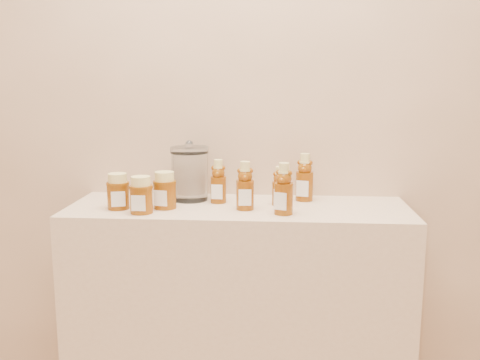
# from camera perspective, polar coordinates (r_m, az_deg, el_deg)

# --- Properties ---
(wall_back) EXTENTS (3.50, 0.02, 2.70)m
(wall_back) POSITION_cam_1_polar(r_m,az_deg,el_deg) (2.03, 0.26, 10.94)
(wall_back) COLOR tan
(wall_back) RESTS_ON ground
(display_table) EXTENTS (1.20, 0.40, 0.90)m
(display_table) POSITION_cam_1_polar(r_m,az_deg,el_deg) (2.04, -0.16, -15.22)
(display_table) COLOR beige
(display_table) RESTS_ON ground
(bear_bottle_back_left) EXTENTS (0.07, 0.07, 0.18)m
(bear_bottle_back_left) POSITION_cam_1_polar(r_m,az_deg,el_deg) (1.93, -2.33, 0.17)
(bear_bottle_back_left) COLOR #693208
(bear_bottle_back_left) RESTS_ON display_table
(bear_bottle_back_mid) EXTENTS (0.06, 0.06, 0.16)m
(bear_bottle_back_mid) POSITION_cam_1_polar(r_m,az_deg,el_deg) (1.89, 4.21, -0.37)
(bear_bottle_back_mid) COLOR #693208
(bear_bottle_back_mid) RESTS_ON display_table
(bear_bottle_back_right) EXTENTS (0.08, 0.08, 0.20)m
(bear_bottle_back_right) POSITION_cam_1_polar(r_m,az_deg,el_deg) (1.97, 6.91, 0.63)
(bear_bottle_back_right) COLOR #693208
(bear_bottle_back_right) RESTS_ON display_table
(bear_bottle_front_left) EXTENTS (0.07, 0.07, 0.19)m
(bear_bottle_front_left) POSITION_cam_1_polar(r_m,az_deg,el_deg) (1.82, 0.55, -0.26)
(bear_bottle_front_left) COLOR #693208
(bear_bottle_front_left) RESTS_ON display_table
(bear_bottle_front_right) EXTENTS (0.09, 0.09, 0.19)m
(bear_bottle_front_right) POSITION_cam_1_polar(r_m,az_deg,el_deg) (1.76, 4.70, -0.57)
(bear_bottle_front_right) COLOR #693208
(bear_bottle_front_right) RESTS_ON display_table
(honey_jar_left) EXTENTS (0.10, 0.10, 0.12)m
(honey_jar_left) POSITION_cam_1_polar(r_m,az_deg,el_deg) (1.89, -12.88, -1.17)
(honey_jar_left) COLOR #693208
(honey_jar_left) RESTS_ON display_table
(honey_jar_back) EXTENTS (0.10, 0.10, 0.13)m
(honey_jar_back) POSITION_cam_1_polar(r_m,az_deg,el_deg) (1.86, -8.03, -1.07)
(honey_jar_back) COLOR #693208
(honey_jar_back) RESTS_ON display_table
(honey_jar_front) EXTENTS (0.08, 0.08, 0.12)m
(honey_jar_front) POSITION_cam_1_polar(r_m,az_deg,el_deg) (1.81, -10.50, -1.56)
(honey_jar_front) COLOR #693208
(honey_jar_front) RESTS_ON display_table
(glass_canister) EXTENTS (0.17, 0.17, 0.22)m
(glass_canister) POSITION_cam_1_polar(r_m,az_deg,el_deg) (1.97, -5.39, 0.93)
(glass_canister) COLOR white
(glass_canister) RESTS_ON display_table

